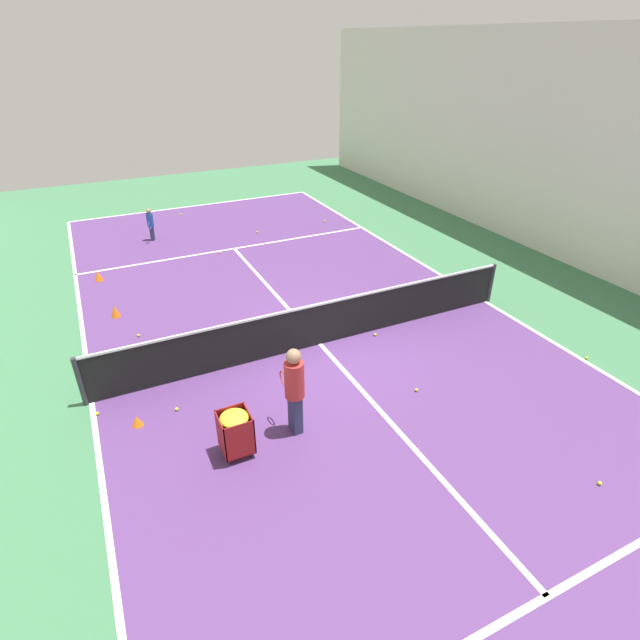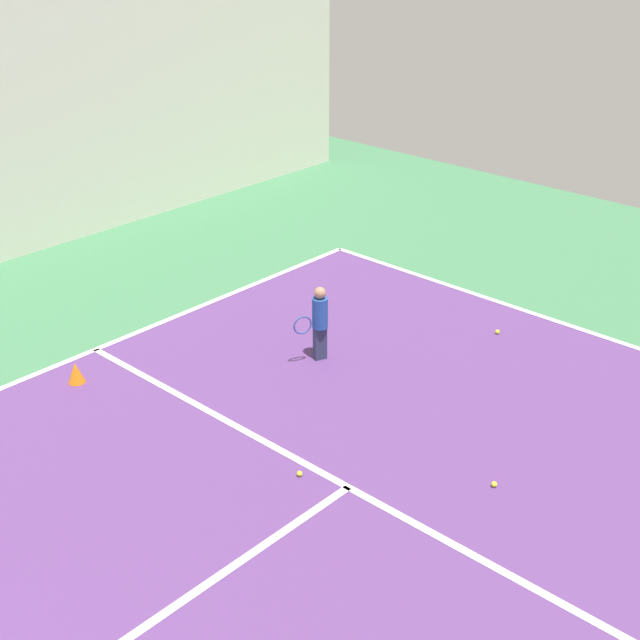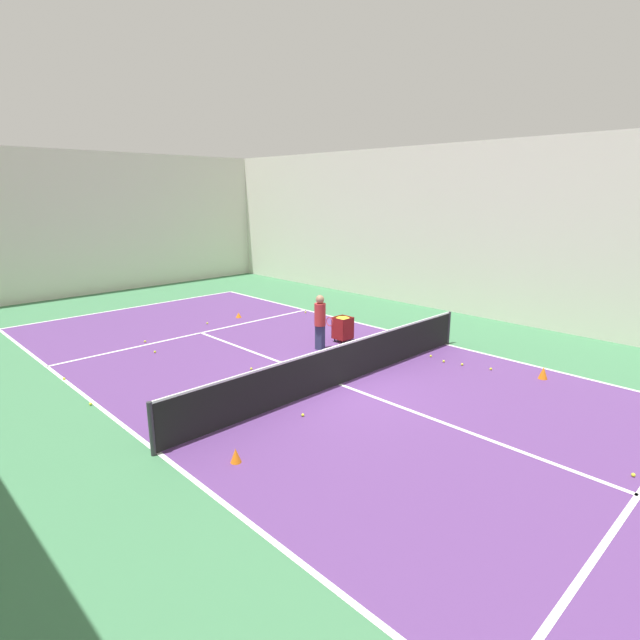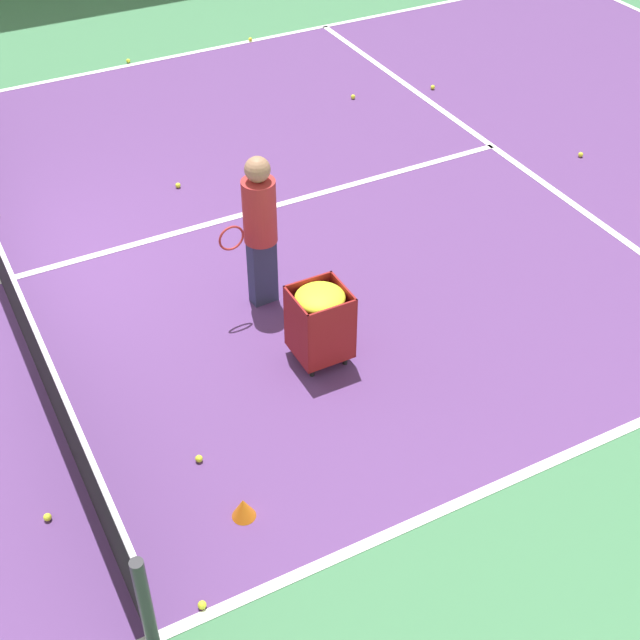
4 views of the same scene
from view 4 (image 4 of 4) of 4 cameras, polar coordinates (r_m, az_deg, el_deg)
ground_plane at (r=10.62m, az=-19.68°, el=2.35°), size 36.85×36.85×0.00m
court_playing_area at (r=10.62m, az=-19.68°, el=2.36°), size 10.00×24.54×0.00m
line_sideline_right at (r=7.09m, az=-10.78°, el=-19.48°), size 0.10×24.54×0.00m
line_service_far at (r=12.88m, az=10.95°, el=10.87°), size 10.00×0.10×0.00m
line_centre_service at (r=10.62m, az=-19.69°, el=2.38°), size 0.10×13.50×0.00m
coach_at_net at (r=9.16m, az=-3.88°, el=6.24°), size 0.37×0.68×1.75m
ball_cart at (r=8.60m, az=-0.00°, el=0.49°), size 0.52×0.53×0.86m
training_cone_3 at (r=7.58m, az=-4.93°, el=-11.90°), size 0.21×0.21×0.20m
tennis_ball_0 at (r=15.53m, az=-12.18°, el=15.91°), size 0.07×0.07×0.07m
tennis_ball_1 at (r=16.08m, az=-4.48°, el=17.47°), size 0.07×0.07×0.07m
tennis_ball_4 at (r=14.39m, az=7.23°, el=14.57°), size 0.07×0.07×0.07m
tennis_ball_5 at (r=11.81m, az=-9.08°, el=8.51°), size 0.07×0.07×0.07m
tennis_ball_6 at (r=7.15m, az=-7.56°, el=-17.63°), size 0.07×0.07×0.07m
tennis_ball_10 at (r=13.99m, az=2.13°, el=14.09°), size 0.07×0.07×0.07m
tennis_ball_11 at (r=12.88m, az=16.34°, el=10.13°), size 0.07×0.07×0.07m
tennis_ball_12 at (r=8.06m, az=-7.76°, el=-8.79°), size 0.07×0.07×0.07m
tennis_ball_18 at (r=7.91m, az=-17.05°, el=-11.97°), size 0.07×0.07×0.07m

